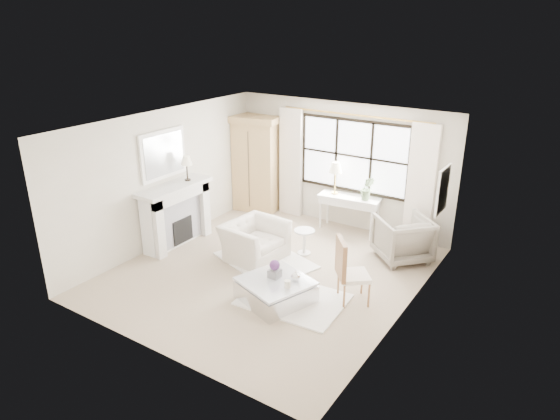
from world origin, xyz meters
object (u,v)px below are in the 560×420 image
at_px(console_table, 349,214).
at_px(coffee_table, 276,291).
at_px(armoire, 256,163).
at_px(club_armchair, 254,241).

height_order(console_table, coffee_table, console_table).
distance_m(armoire, console_table, 2.54).
height_order(club_armchair, coffee_table, club_armchair).
bearing_deg(armoire, club_armchair, -64.81).
bearing_deg(console_table, armoire, 173.26).
bearing_deg(club_armchair, coffee_table, -125.93).
xyz_separation_m(armoire, coffee_table, (2.68, -3.21, -0.96)).
distance_m(console_table, club_armchair, 2.32).
height_order(armoire, coffee_table, armoire).
height_order(armoire, console_table, armoire).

